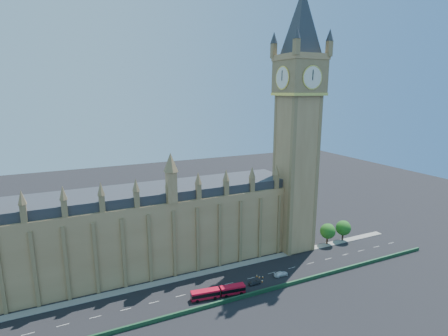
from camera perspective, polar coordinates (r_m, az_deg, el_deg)
name	(u,v)px	position (r m, az deg, el deg)	size (l,w,h in m)	color
ground	(218,286)	(114.87, -1.07, -18.77)	(400.00, 400.00, 0.00)	black
palace_westminster	(121,233)	(121.84, -16.44, -10.11)	(120.00, 20.00, 28.00)	#977349
elizabeth_tower	(298,105)	(129.76, 12.02, 9.97)	(20.59, 20.59, 105.00)	#977349
bridge_parapet	(230,300)	(107.63, 0.99, -20.75)	(160.00, 0.60, 1.20)	#1E4C2D
kerb_north	(206,272)	(122.43, -2.94, -16.63)	(160.00, 3.00, 0.16)	gray
tree_east_near	(328,231)	(145.98, 16.63, -9.78)	(6.00, 6.00, 8.50)	#382619
tree_east_far	(344,227)	(151.13, 18.94, -9.16)	(6.00, 6.00, 8.50)	#382619
red_bus	(218,292)	(109.38, -0.94, -19.61)	(16.55, 4.47, 2.78)	red
car_grey	(254,283)	(115.86, 4.98, -18.15)	(1.56, 3.88, 1.32)	#3C3E43
car_silver	(231,291)	(111.10, 1.08, -19.45)	(1.75, 5.02, 1.65)	#9A9DA1
car_white	(281,274)	(121.47, 9.29, -16.69)	(2.03, 4.99, 1.45)	white
cone_a	(262,281)	(117.49, 6.27, -17.86)	(0.60, 0.60, 0.78)	black
cone_b	(259,277)	(119.64, 5.80, -17.28)	(0.53, 0.53, 0.68)	black
cone_c	(263,277)	(119.78, 6.35, -17.26)	(0.56, 0.56, 0.68)	black
cone_d	(257,276)	(120.15, 5.38, -17.11)	(0.51, 0.51, 0.76)	black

